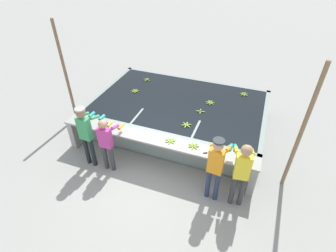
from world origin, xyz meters
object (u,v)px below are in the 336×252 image
(worker_1, at_px, (106,141))
(banana_bunch_floating_4, at_px, (200,111))
(banana_bunch_floating_1, at_px, (210,103))
(support_post_right, at_px, (301,132))
(banana_bunch_floating_3, at_px, (135,91))
(knife_0, at_px, (208,153))
(support_post_left, at_px, (66,74))
(worker_3, at_px, (242,170))
(banana_bunch_floating_0, at_px, (147,80))
(banana_bunch_ledge_1, at_px, (170,141))
(worker_0, at_px, (86,131))
(banana_bunch_floating_5, at_px, (244,94))
(banana_bunch_ledge_0, at_px, (194,146))
(worker_2, at_px, (216,164))
(banana_bunch_floating_2, at_px, (186,125))

(worker_1, relative_size, banana_bunch_floating_4, 5.51)
(banana_bunch_floating_1, relative_size, support_post_right, 0.09)
(banana_bunch_floating_3, height_order, knife_0, banana_bunch_floating_3)
(knife_0, relative_size, support_post_left, 0.10)
(worker_3, distance_m, banana_bunch_floating_0, 4.96)
(support_post_left, distance_m, support_post_right, 6.55)
(banana_bunch_floating_1, bearing_deg, banana_bunch_ledge_1, -103.39)
(banana_bunch_floating_0, relative_size, banana_bunch_ledge_1, 1.01)
(banana_bunch_floating_0, xyz_separation_m, banana_bunch_floating_3, (-0.02, -0.86, -0.00))
(banana_bunch_floating_3, bearing_deg, worker_1, -79.31)
(worker_0, xyz_separation_m, banana_bunch_floating_4, (2.35, 2.11, -0.17))
(worker_3, bearing_deg, banana_bunch_floating_3, 146.39)
(banana_bunch_floating_5, distance_m, support_post_left, 5.51)
(banana_bunch_floating_0, xyz_separation_m, banana_bunch_floating_5, (3.29, 0.16, -0.00))
(worker_0, distance_m, banana_bunch_floating_3, 2.53)
(banana_bunch_ledge_0, bearing_deg, worker_1, -164.27)
(banana_bunch_floating_4, bearing_deg, worker_2, -67.00)
(banana_bunch_floating_1, xyz_separation_m, support_post_left, (-4.23, -1.06, 0.69))
(banana_bunch_floating_1, distance_m, banana_bunch_ledge_1, 2.15)
(worker_3, bearing_deg, banana_bunch_ledge_0, 155.83)
(support_post_right, bearing_deg, banana_bunch_floating_1, 144.91)
(worker_2, distance_m, knife_0, 0.56)
(banana_bunch_floating_5, relative_size, knife_0, 0.90)
(worker_1, height_order, banana_bunch_floating_1, worker_1)
(worker_3, distance_m, knife_0, 0.93)
(banana_bunch_ledge_0, bearing_deg, worker_0, -167.16)
(support_post_left, bearing_deg, banana_bunch_ledge_0, -13.34)
(banana_bunch_floating_0, distance_m, banana_bunch_ledge_1, 3.39)
(worker_2, bearing_deg, banana_bunch_floating_2, 128.92)
(banana_bunch_floating_1, distance_m, banana_bunch_floating_2, 1.37)
(support_post_right, bearing_deg, knife_0, -162.77)
(banana_bunch_ledge_0, bearing_deg, worker_3, -24.17)
(banana_bunch_floating_1, relative_size, banana_bunch_ledge_0, 1.00)
(worker_3, bearing_deg, support_post_left, 164.21)
(banana_bunch_floating_1, xyz_separation_m, knife_0, (0.47, -2.18, -0.01))
(banana_bunch_floating_0, relative_size, banana_bunch_floating_4, 1.00)
(worker_2, xyz_separation_m, banana_bunch_floating_4, (-0.88, 2.08, -0.16))
(banana_bunch_floating_5, xyz_separation_m, knife_0, (-0.41, -3.05, -0.01))
(worker_1, xyz_separation_m, banana_bunch_floating_0, (-0.45, 3.36, -0.01))
(worker_1, relative_size, banana_bunch_ledge_1, 5.56)
(banana_bunch_floating_0, xyz_separation_m, support_post_right, (4.70, -2.32, 0.69))
(banana_bunch_ledge_1, xyz_separation_m, support_post_left, (-3.73, 1.04, 0.69))
(banana_bunch_ledge_0, distance_m, knife_0, 0.39)
(worker_3, xyz_separation_m, banana_bunch_floating_5, (-0.39, 3.48, -0.14))
(worker_3, height_order, banana_bunch_floating_0, worker_3)
(worker_2, distance_m, support_post_left, 5.24)
(banana_bunch_floating_1, xyz_separation_m, banana_bunch_ledge_1, (-0.50, -2.09, 0.00))
(support_post_left, bearing_deg, worker_3, -15.79)
(worker_0, bearing_deg, banana_bunch_floating_2, 31.79)
(banana_bunch_floating_5, bearing_deg, worker_1, -128.82)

